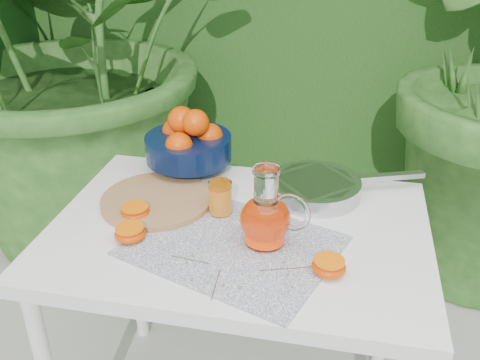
% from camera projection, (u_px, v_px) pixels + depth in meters
% --- Properties ---
extents(potted_plant_left, '(2.83, 2.83, 2.02)m').
position_uv_depth(potted_plant_left, '(71.00, 28.00, 2.36)').
color(potted_plant_left, '#254F1B').
rests_on(potted_plant_left, ground).
extents(white_table, '(1.00, 0.70, 0.75)m').
position_uv_depth(white_table, '(238.00, 252.00, 1.46)').
color(white_table, white).
rests_on(white_table, ground).
extents(placemat, '(0.59, 0.52, 0.00)m').
position_uv_depth(placemat, '(233.00, 245.00, 1.34)').
color(placemat, '#0B1542').
rests_on(placemat, white_table).
extents(cutting_board, '(0.41, 0.41, 0.02)m').
position_uv_depth(cutting_board, '(157.00, 200.00, 1.52)').
color(cutting_board, '#976444').
rests_on(cutting_board, white_table).
extents(fruit_bowl, '(0.30, 0.30, 0.21)m').
position_uv_depth(fruit_bowl, '(189.00, 142.00, 1.67)').
color(fruit_bowl, black).
rests_on(fruit_bowl, white_table).
extents(juice_pitcher, '(0.19, 0.15, 0.21)m').
position_uv_depth(juice_pitcher, '(266.00, 217.00, 1.32)').
color(juice_pitcher, white).
rests_on(juice_pitcher, white_table).
extents(juice_tumbler, '(0.07, 0.07, 0.09)m').
position_uv_depth(juice_tumbler, '(220.00, 198.00, 1.46)').
color(juice_tumbler, white).
rests_on(juice_tumbler, white_table).
extents(saute_pan, '(0.49, 0.35, 0.05)m').
position_uv_depth(saute_pan, '(316.00, 186.00, 1.56)').
color(saute_pan, '#ABABAF').
rests_on(saute_pan, white_table).
extents(orange_halves, '(0.61, 0.22, 0.04)m').
position_uv_depth(orange_halves, '(193.00, 236.00, 1.35)').
color(orange_halves, '#CF5502').
rests_on(orange_halves, white_table).
extents(thyme_sprigs, '(0.34, 0.21, 0.01)m').
position_uv_depth(thyme_sprigs, '(233.00, 270.00, 1.25)').
color(thyme_sprigs, '#503C24').
rests_on(thyme_sprigs, white_table).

